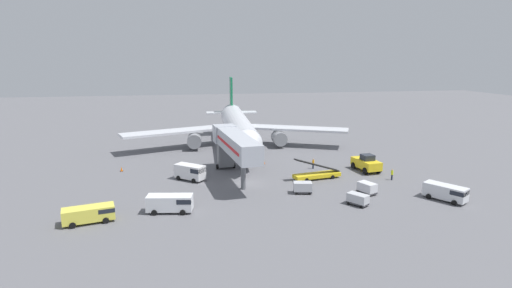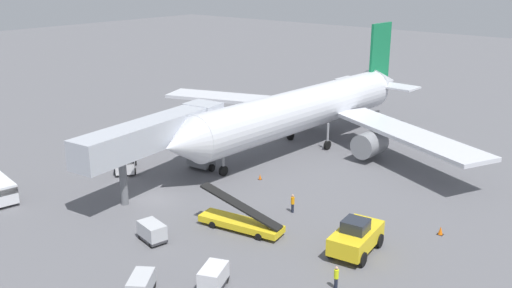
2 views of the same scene
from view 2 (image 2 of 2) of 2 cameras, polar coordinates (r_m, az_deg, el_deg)
name	(u,v)px [view 2 (image 2 of 2)]	position (r m, az deg, el deg)	size (l,w,h in m)	color
ground_plane	(155,199)	(54.49, -10.18, -5.47)	(300.00, 300.00, 0.00)	slate
airplane_at_gate	(307,109)	(68.16, 5.15, 3.54)	(46.31, 42.51, 13.63)	silver
jet_bridge	(162,134)	(55.67, -9.48, 0.97)	(5.25, 18.41, 7.21)	#B2B7C1
pushback_tug	(356,237)	(44.33, 10.06, -9.21)	(3.43, 5.64, 2.79)	yellow
belt_loader_truck	(241,221)	(47.37, -1.54, -7.80)	(7.62, 3.15, 3.43)	yellow
service_van_near_center	(125,159)	(61.97, -13.07, -1.48)	(4.83, 4.48, 2.34)	white
baggage_cart_near_left	(213,276)	(39.59, -4.33, -13.18)	(2.28, 2.79, 1.57)	#38383D
baggage_cart_far_center	(141,285)	(39.45, -11.52, -13.74)	(2.57, 2.86, 1.46)	#38383D
baggage_cart_mid_right	(152,231)	(46.23, -10.45, -8.67)	(2.69, 1.91, 1.57)	#38383D
ground_crew_worker_foreground	(293,203)	(50.58, 3.72, -5.96)	(0.45, 0.45, 1.72)	#1E2333
ground_crew_worker_midground	(336,277)	(39.71, 8.10, -13.16)	(0.45, 0.45, 1.71)	#1E2333
safety_cone_alpha	(441,231)	(49.14, 18.13, -8.31)	(0.47, 0.47, 0.72)	black
safety_cone_bravo	(260,177)	(58.26, 0.41, -3.34)	(0.36, 0.36, 0.56)	black
safety_cone_charlie	(116,135)	(74.62, -13.99, 0.93)	(0.48, 0.48, 0.72)	black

